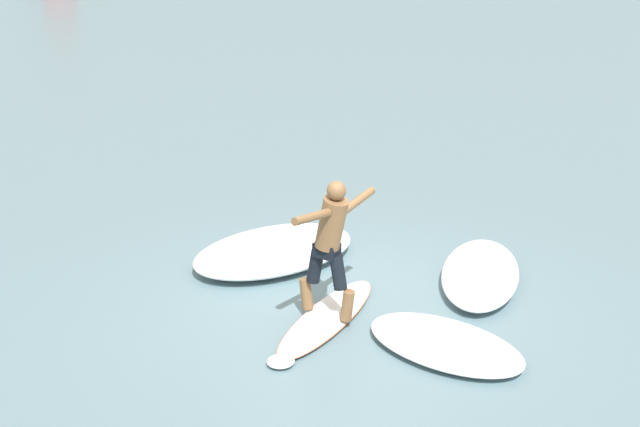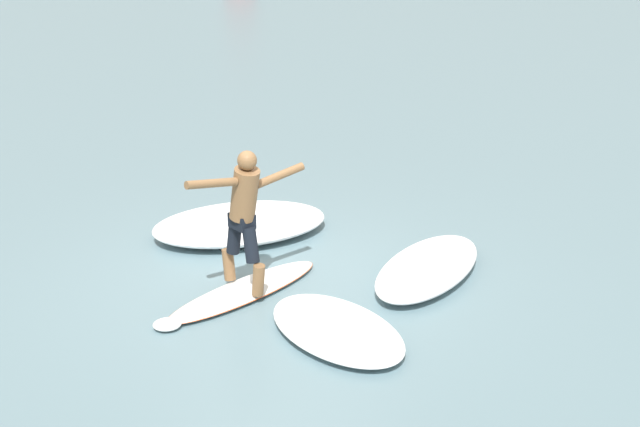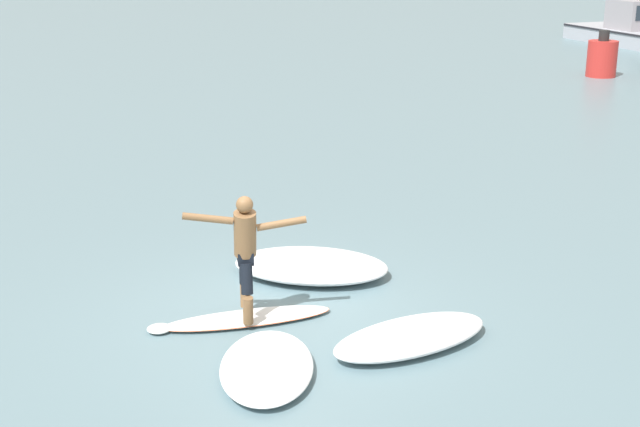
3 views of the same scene
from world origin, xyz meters
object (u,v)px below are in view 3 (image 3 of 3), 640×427
(surfer, at_px, (245,247))
(channel_marker_buoy, at_px, (602,58))
(surfboard, at_px, (244,319))
(fishing_boat_near_jetty, at_px, (630,30))

(surfer, relative_size, channel_marker_buoy, 1.02)
(channel_marker_buoy, bearing_deg, surfer, -66.31)
(surfboard, relative_size, channel_marker_buoy, 1.49)
(surfboard, bearing_deg, fishing_boat_near_jetty, 114.75)
(surfboard, relative_size, surfer, 1.45)
(fishing_boat_near_jetty, bearing_deg, surfboard, -65.25)
(fishing_boat_near_jetty, distance_m, channel_marker_buoy, 10.09)
(surfer, bearing_deg, surfboard, -165.82)
(fishing_boat_near_jetty, relative_size, channel_marker_buoy, 4.59)
(surfboard, bearing_deg, channel_marker_buoy, 113.54)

